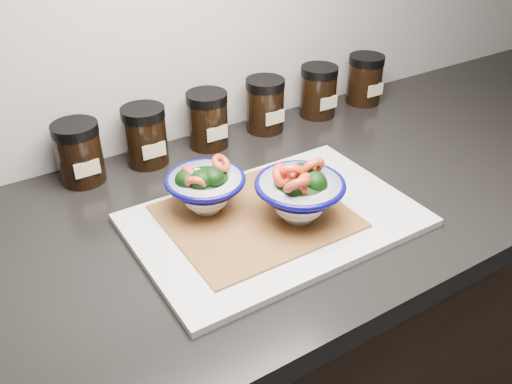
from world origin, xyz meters
TOP-DOWN VIEW (x-y plane):
  - cabinet at (0.00, 1.45)m, footprint 3.43×0.58m
  - countertop at (0.00, 1.45)m, footprint 3.50×0.60m
  - cutting_board at (-0.11, 1.39)m, footprint 0.45×0.30m
  - bamboo_mat at (-0.14, 1.41)m, footprint 0.28×0.24m
  - bowl_left at (-0.20, 1.47)m, footprint 0.13×0.13m
  - bowl_right at (-0.08, 1.37)m, footprint 0.14×0.14m
  - spice_jar_a at (-0.33, 1.69)m, footprint 0.08×0.08m
  - spice_jar_b at (-0.21, 1.69)m, footprint 0.08×0.08m
  - spice_jar_c at (-0.07, 1.69)m, footprint 0.08×0.08m
  - spice_jar_d at (0.06, 1.69)m, footprint 0.08×0.08m
  - spice_jar_e at (0.20, 1.69)m, footprint 0.08×0.08m
  - spice_jar_f at (0.34, 1.69)m, footprint 0.08×0.08m

SIDE VIEW (x-z plane):
  - cabinet at x=0.00m, z-range 0.00..0.86m
  - countertop at x=0.00m, z-range 0.86..0.90m
  - cutting_board at x=-0.11m, z-range 0.90..0.91m
  - bamboo_mat at x=-0.14m, z-range 0.91..0.92m
  - spice_jar_a at x=-0.33m, z-range 0.90..1.01m
  - spice_jar_b at x=-0.21m, z-range 0.90..1.01m
  - spice_jar_c at x=-0.07m, z-range 0.90..1.01m
  - spice_jar_d at x=0.06m, z-range 0.90..1.01m
  - spice_jar_e at x=0.20m, z-range 0.90..1.01m
  - spice_jar_f at x=0.34m, z-range 0.90..1.01m
  - bowl_left at x=-0.20m, z-range 0.91..1.00m
  - bowl_right at x=-0.08m, z-range 0.91..1.02m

